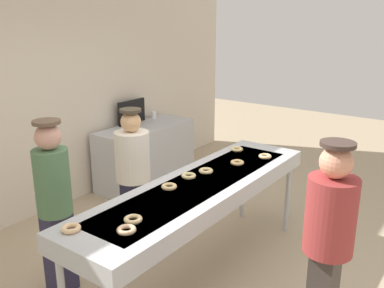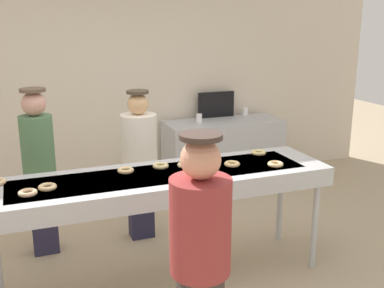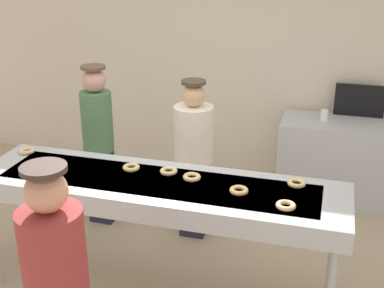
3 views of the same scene
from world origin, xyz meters
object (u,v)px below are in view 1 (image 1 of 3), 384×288
Objects in this scene: plain_donut_0 at (237,163)px; worker_baker at (55,201)px; plain_donut_7 at (126,230)px; paper_cup_0 at (127,127)px; plain_donut_3 at (206,171)px; prep_counter at (146,154)px; plain_donut_6 at (71,228)px; plain_donut_1 at (169,187)px; plain_donut_5 at (265,156)px; customer_waiting at (329,234)px; paper_cup_1 at (154,115)px; fryer_conveyor at (200,191)px; plain_donut_8 at (189,176)px; plain_donut_2 at (237,149)px; plain_donut_4 at (133,219)px; worker_assistant at (133,171)px; menu_display at (132,112)px.

plain_donut_0 is 0.09× the size of worker_baker.
plain_donut_7 is 1.19× the size of paper_cup_0.
prep_counter is at bearing 57.11° from plain_donut_3.
plain_donut_0 is 1.00× the size of plain_donut_6.
plain_donut_1 is at bearing 170.03° from plain_donut_0.
plain_donut_3 is 1.00× the size of plain_donut_6.
customer_waiting reaches higher than plain_donut_5.
paper_cup_0 is (0.53, 2.11, -0.05)m from plain_donut_0.
plain_donut_7 reaches higher than paper_cup_0.
plain_donut_0 reaches higher than paper_cup_1.
fryer_conveyor is 20.84× the size of plain_donut_3.
plain_donut_8 is at bearing 72.70° from customer_waiting.
plain_donut_6 and plain_donut_7 have the same top height.
plain_donut_2 and plain_donut_4 have the same top height.
plain_donut_8 is at bearing 165.11° from plain_donut_3.
plain_donut_6 reaches higher than paper_cup_1.
plain_donut_7 is at bearing -176.75° from plain_donut_0.
plain_donut_8 is at bearing 76.18° from fryer_conveyor.
paper_cup_0 is at bearing 65.15° from plain_donut_3.
plain_donut_6 is at bearing 177.48° from plain_donut_8.
paper_cup_1 is (0.96, 2.43, -0.05)m from plain_donut_5.
customer_waiting is at bearing -85.09° from plain_donut_1.
plain_donut_6 reaches higher than fryer_conveyor.
plain_donut_1 is 1.31m from plain_donut_2.
worker_assistant is 1.95m from prep_counter.
plain_donut_4 is at bearing 27.34° from plain_donut_7.
plain_donut_3 is at bearing -114.85° from paper_cup_0.
plain_donut_6 is at bearing 144.42° from plain_donut_4.
paper_cup_1 is 0.22× the size of menu_display.
customer_waiting reaches higher than paper_cup_1.
plain_donut_6 is 0.09× the size of prep_counter.
worker_baker reaches higher than plain_donut_3.
paper_cup_0 is at bearing 53.53° from plain_donut_1.
plain_donut_8 reaches higher than prep_counter.
prep_counter is 3.01× the size of menu_display.
menu_display reaches higher than fryer_conveyor.
menu_display is at bearing 44.29° from plain_donut_4.
plain_donut_0 is (0.64, -0.02, 0.10)m from fryer_conveyor.
plain_donut_4 is 0.09× the size of worker_baker.
worker_assistant is (-0.99, 0.67, -0.11)m from plain_donut_2.
menu_display is (0.53, 2.49, 0.07)m from plain_donut_5.
plain_donut_3 is 0.09× the size of worker_assistant.
worker_baker is at bearing 90.95° from plain_donut_4.
plain_donut_7 is 1.13m from plain_donut_8.
worker_baker is (-0.66, 0.75, -0.10)m from plain_donut_1.
plain_donut_6 is (-2.27, 0.37, 0.00)m from plain_donut_5.
paper_cup_1 is (3.23, 2.06, -0.05)m from plain_donut_6.
plain_donut_5 is 2.55m from menu_display.
plain_donut_6 is (-1.00, 0.07, 0.00)m from plain_donut_1.
plain_donut_6 is 1.00× the size of plain_donut_8.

